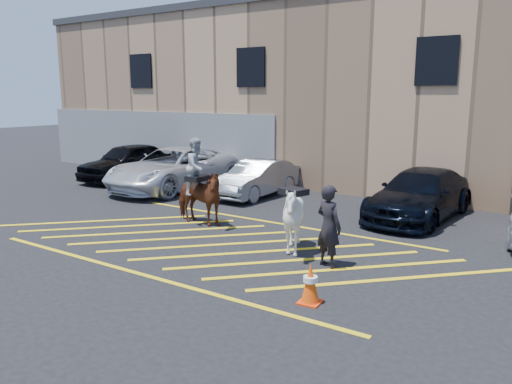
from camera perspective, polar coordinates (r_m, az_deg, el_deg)
The scene contains 11 objects.
ground at distance 12.43m, azimuth -3.24°, elevation -5.69°, with size 90.00×90.00×0.00m, color black.
car_black_suv at distance 21.87m, azimuth -14.41°, elevation 3.40°, with size 1.82×4.53×1.54m, color black.
car_white_pickup at distance 19.28m, azimuth -9.40°, elevation 2.66°, with size 2.63×5.71×1.59m, color silver.
car_silver_sedan at distance 17.75m, azimuth 0.15°, elevation 1.57°, with size 1.35×3.87×1.28m, color gray.
car_blue_suv at distance 15.37m, azimuth 18.26°, elevation -0.26°, with size 1.97×4.85×1.41m, color black.
handler at distance 10.56m, azimuth 8.32°, elevation -3.89°, with size 0.64×0.42×1.76m, color black.
warehouse at distance 22.67m, azimuth 15.35°, elevation 10.92°, with size 32.42×10.20×7.30m.
hatching_zone at distance 12.20m, azimuth -4.09°, elevation -6.00°, with size 12.60×5.12×0.01m.
mounted_bay at distance 13.90m, azimuth -6.68°, elevation 0.23°, with size 1.88×0.93×2.42m.
saddled_white at distance 11.38m, azimuth 4.27°, elevation -3.03°, with size 1.67×1.78×1.62m.
traffic_cone at distance 8.86m, azimuth 6.23°, elevation -10.33°, with size 0.41×0.41×0.73m.
Camera 1 is at (7.12, -9.53, 3.61)m, focal length 35.00 mm.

